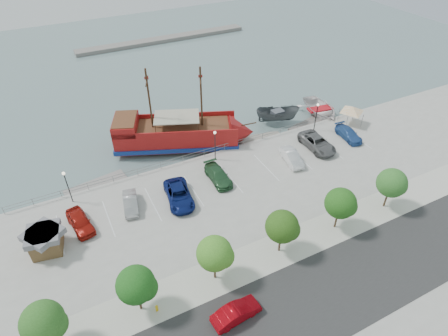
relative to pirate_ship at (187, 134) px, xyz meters
name	(u,v)px	position (x,y,z in m)	size (l,w,h in m)	color
ground	(239,194)	(1.58, -12.28, -2.05)	(160.00, 160.00, 0.00)	slate
street	(326,294)	(1.58, -28.28, -1.04)	(100.00, 8.00, 0.04)	#292929
sidewalk	(287,247)	(1.58, -22.28, -1.04)	(100.00, 4.00, 0.05)	beige
seawall_railing	(211,151)	(1.58, -4.48, -0.53)	(50.00, 0.06, 1.00)	gray
far_shore	(164,39)	(11.58, 42.72, -1.65)	(40.00, 3.00, 0.80)	gray
pirate_ship	(187,134)	(0.00, 0.00, 0.00)	(19.66, 12.03, 12.26)	maroon
patrol_boat	(277,116)	(14.72, -0.41, -0.78)	(2.47, 6.56, 2.54)	#4E5356
speedboat	(320,110)	(22.26, -1.29, -1.23)	(5.67, 7.94, 1.64)	silver
dock_west	(96,185)	(-13.44, -3.08, -1.84)	(7.45, 2.13, 0.43)	gray
dock_mid	(260,138)	(10.05, -3.08, -1.87)	(6.40, 1.83, 0.37)	gray
dock_east	(306,125)	(18.35, -3.08, -1.87)	(6.31, 1.80, 0.36)	#6B635E
shed	(45,240)	(-19.67, -11.91, 0.30)	(3.60, 3.60, 2.54)	brown
canopy_tent	(353,107)	(23.33, -6.77, 1.83)	(4.81, 4.81, 3.31)	slate
street_sedan	(236,313)	(-6.57, -26.66, -0.34)	(1.51, 4.33, 1.43)	#97040C
fire_hydrant	(157,308)	(-12.27, -23.08, -0.66)	(0.25, 0.25, 0.72)	gold
lamp_post_left	(66,182)	(-16.42, -5.78, 1.89)	(0.36, 0.36, 4.28)	black
lamp_post_mid	(215,140)	(1.58, -5.78, 1.89)	(0.36, 0.36, 4.28)	black
lamp_post_right	(317,112)	(17.58, -5.78, 1.89)	(0.36, 0.36, 4.28)	black
tree_a	(45,322)	(-20.27, -22.35, 2.24)	(3.30, 3.20, 5.00)	#473321
tree_b	(138,285)	(-13.27, -22.35, 2.24)	(3.30, 3.20, 5.00)	#473321
tree_c	(216,254)	(-6.27, -22.35, 2.24)	(3.30, 3.20, 5.00)	#473321
tree_d	(284,227)	(0.73, -22.35, 2.24)	(3.30, 3.20, 5.00)	#473321
tree_e	(342,204)	(7.73, -22.35, 2.24)	(3.30, 3.20, 5.00)	#473321
tree_f	(393,184)	(14.73, -22.35, 2.24)	(3.30, 3.20, 5.00)	#473321
parked_car_a	(80,222)	(-16.25, -10.28, -0.26)	(1.88, 4.67, 1.59)	#A1170F
parked_car_b	(131,203)	(-10.74, -9.74, -0.35)	(1.48, 4.24, 1.40)	#A2A2A2
parked_car_c	(179,195)	(-5.52, -11.05, -0.24)	(2.70, 5.84, 1.62)	navy
parked_car_d	(218,175)	(0.02, -9.81, -0.32)	(2.06, 5.06, 1.47)	#2A5A33
parked_car_f	(292,157)	(10.10, -10.75, -0.31)	(1.58, 4.52, 1.49)	white
parked_car_g	(317,143)	(14.99, -9.68, -0.22)	(2.78, 6.02, 1.67)	slate
parked_car_h	(349,134)	(20.50, -9.71, -0.36)	(1.94, 4.78, 1.39)	#2B5397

